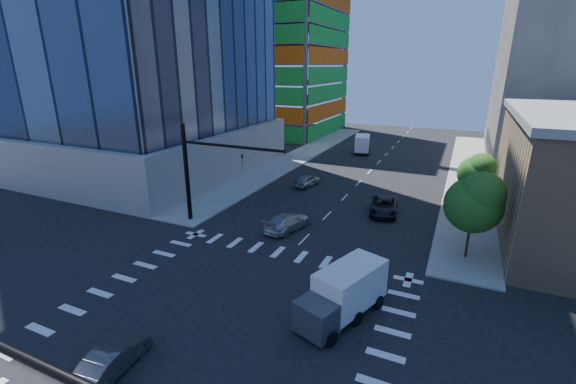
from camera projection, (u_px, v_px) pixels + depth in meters
The scene contains 14 objects.
ground at pixel (225, 320), 22.29m from camera, with size 160.00×160.00×0.00m, color black.
road_markings at pixel (225, 320), 22.29m from camera, with size 20.00×20.00×0.01m, color silver.
sidewalk_ne at pixel (468, 174), 51.87m from camera, with size 5.00×60.00×0.15m, color #9B9A93.
sidewalk_nw at pixel (298, 157), 61.73m from camera, with size 5.00×60.00×0.15m, color #9B9A93.
construction_building at pixel (274, 11), 78.84m from camera, with size 25.16×34.50×70.60m.
signal_mast_nw at pixel (199, 166), 34.44m from camera, with size 10.20×0.40×9.00m.
tree_south at pixel (476, 201), 27.84m from camera, with size 4.16×4.16×6.82m.
tree_north at pixel (477, 172), 38.30m from camera, with size 3.54×3.52×5.78m.
car_nb_far at pixel (384, 206), 38.14m from camera, with size 2.50×5.42×1.51m, color black.
car_sb_near at pixel (288, 222), 34.41m from camera, with size 2.07×5.10×1.48m, color #B7B7B7.
car_sb_mid at pixel (307, 180), 46.86m from camera, with size 1.70×4.23×1.44m, color #9B9DA2.
car_sb_cross at pixel (113, 359), 18.43m from camera, with size 1.45×4.15×1.37m, color #454448.
box_truck_near at pixel (340, 299), 22.10m from camera, with size 4.20×6.16×2.98m.
box_truck_far at pixel (362, 145), 64.78m from camera, with size 3.54×6.09×3.00m.
Camera 1 is at (11.12, -15.61, 14.08)m, focal length 24.00 mm.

